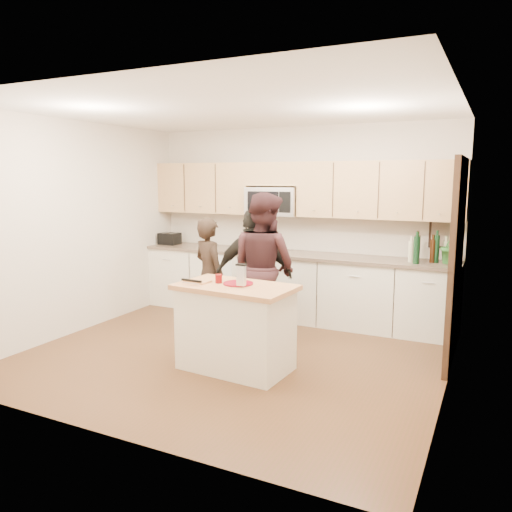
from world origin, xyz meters
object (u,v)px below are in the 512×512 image
at_px(woman_left, 209,275).
at_px(woman_right, 254,275).
at_px(woman_center, 264,268).
at_px(toaster, 170,239).
at_px(island, 236,327).

relative_size(woman_left, woman_right, 0.92).
height_order(woman_center, woman_right, woman_center).
relative_size(woman_center, woman_right, 1.13).
relative_size(toaster, woman_center, 0.16).
relative_size(island, woman_center, 0.69).
height_order(island, woman_left, woman_left).
height_order(woman_left, woman_center, woman_center).
height_order(toaster, woman_left, woman_left).
bearing_deg(toaster, island, -41.73).
bearing_deg(island, woman_center, 102.16).
xyz_separation_m(woman_center, woman_right, (-0.14, 0.00, -0.10)).
distance_m(island, woman_left, 1.41).
bearing_deg(toaster, woman_left, -36.83).
xyz_separation_m(toaster, woman_center, (2.13, -1.03, -0.12)).
bearing_deg(woman_left, woman_center, -156.13).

